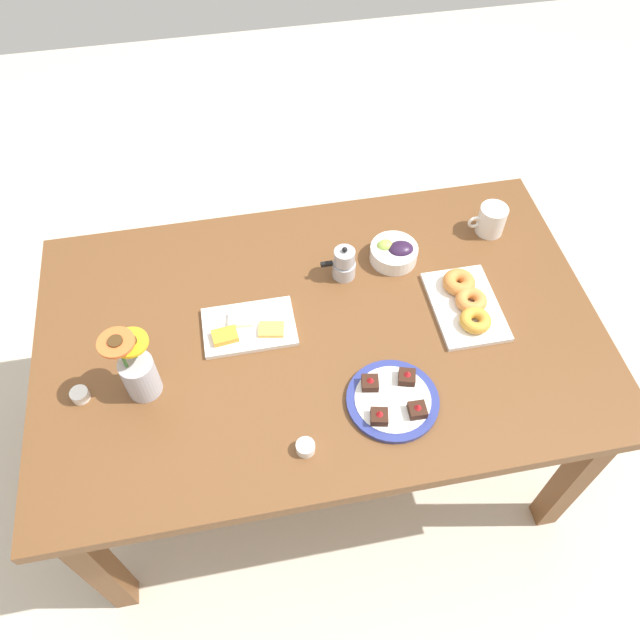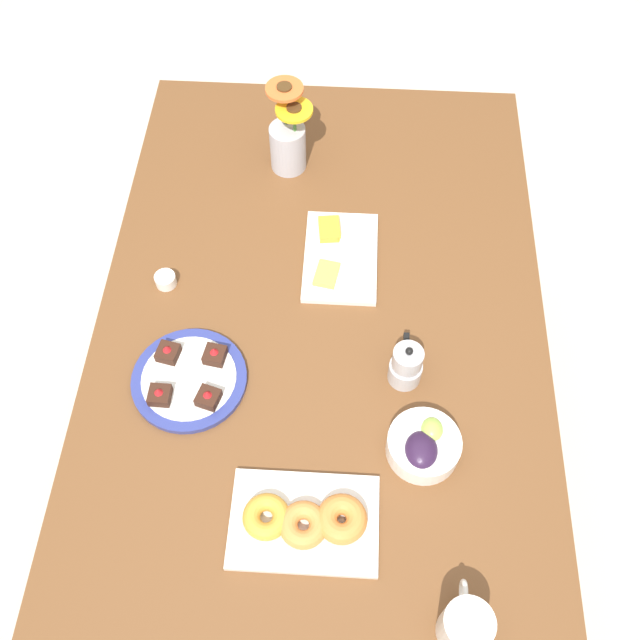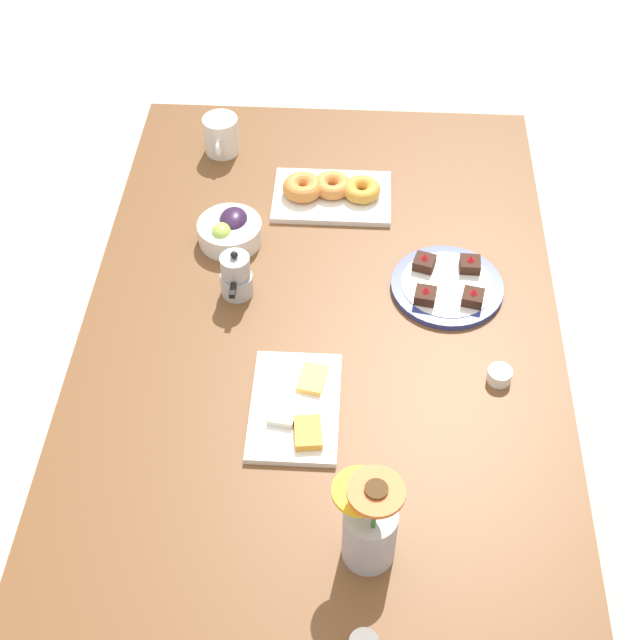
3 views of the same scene
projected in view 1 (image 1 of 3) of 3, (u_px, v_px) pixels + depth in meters
name	position (u px, v px, depth m)	size (l,w,h in m)	color
ground_plane	(320.00, 442.00, 2.37)	(6.00, 6.00, 0.00)	beige
dining_table	(320.00, 345.00, 1.84)	(1.60, 1.00, 0.74)	brown
coffee_mug	(491.00, 220.00, 1.96)	(0.12, 0.09, 0.10)	white
grape_bowl	(394.00, 252.00, 1.91)	(0.15, 0.15, 0.07)	white
cheese_platter	(248.00, 327.00, 1.76)	(0.26, 0.17, 0.03)	white
croissant_platter	(466.00, 302.00, 1.80)	(0.19, 0.28, 0.05)	white
jam_cup_honey	(305.00, 447.00, 1.54)	(0.05, 0.05, 0.03)	white
jam_cup_berry	(80.00, 395.00, 1.63)	(0.05, 0.05, 0.03)	white
dessert_plate	(393.00, 400.00, 1.62)	(0.24, 0.24, 0.05)	navy
flower_vase	(138.00, 372.00, 1.59)	(0.11, 0.11, 0.24)	#B2B2BC
moka_pot	(344.00, 264.00, 1.85)	(0.11, 0.07, 0.12)	#B7B7BC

